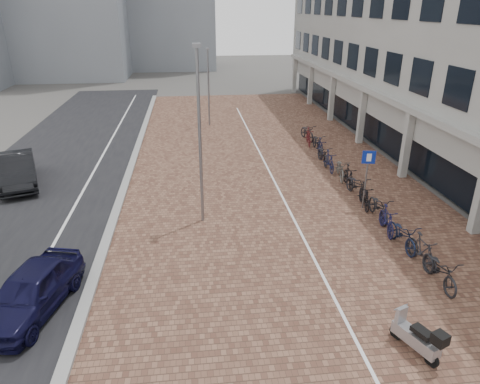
# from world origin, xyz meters

# --- Properties ---
(ground) EXTENTS (140.00, 140.00, 0.00)m
(ground) POSITION_xyz_m (0.00, 0.00, 0.00)
(ground) COLOR #474442
(ground) RESTS_ON ground
(plaza_brick) EXTENTS (14.50, 42.00, 0.04)m
(plaza_brick) POSITION_xyz_m (2.00, 12.00, 0.01)
(plaza_brick) COLOR brown
(plaza_brick) RESTS_ON ground
(street_asphalt) EXTENTS (8.00, 50.00, 0.03)m
(street_asphalt) POSITION_xyz_m (-9.00, 12.00, 0.01)
(street_asphalt) COLOR black
(street_asphalt) RESTS_ON ground
(curb) EXTENTS (0.35, 42.00, 0.14)m
(curb) POSITION_xyz_m (-5.10, 12.00, 0.07)
(curb) COLOR gray
(curb) RESTS_ON ground
(lane_line) EXTENTS (0.12, 44.00, 0.00)m
(lane_line) POSITION_xyz_m (-7.00, 12.00, 0.02)
(lane_line) COLOR white
(lane_line) RESTS_ON street_asphalt
(parking_line) EXTENTS (0.10, 30.00, 0.00)m
(parking_line) POSITION_xyz_m (2.20, 12.00, 0.04)
(parking_line) COLOR white
(parking_line) RESTS_ON plaza_brick
(car_navy) EXTENTS (2.51, 4.19, 1.33)m
(car_navy) POSITION_xyz_m (-6.50, 1.13, 0.67)
(car_navy) COLOR black
(car_navy) RESTS_ON ground
(car_dark) EXTENTS (3.03, 4.85, 1.51)m
(car_dark) POSITION_xyz_m (-10.24, 11.18, 0.76)
(car_dark) COLOR black
(car_dark) RESTS_ON ground
(scooter_front) EXTENTS (1.02, 1.59, 1.05)m
(scooter_front) POSITION_xyz_m (3.50, -1.69, 0.52)
(scooter_front) COLOR #9E9DA2
(scooter_front) RESTS_ON ground
(parking_sign) EXTENTS (0.54, 0.14, 2.61)m
(parking_sign) POSITION_xyz_m (5.39, 6.58, 1.77)
(parking_sign) COLOR slate
(parking_sign) RESTS_ON ground
(lamp_near) EXTENTS (0.12, 0.12, 6.80)m
(lamp_near) POSITION_xyz_m (-1.49, 6.23, 3.40)
(lamp_near) COLOR slate
(lamp_near) RESTS_ON ground
(lamp_far) EXTENTS (0.12, 0.12, 5.35)m
(lamp_far) POSITION_xyz_m (-0.42, 21.60, 2.67)
(lamp_far) COLOR gray
(lamp_far) RESTS_ON ground
(bike_row) EXTENTS (1.18, 18.11, 1.05)m
(bike_row) POSITION_xyz_m (5.58, 9.05, 0.52)
(bike_row) COLOR black
(bike_row) RESTS_ON ground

